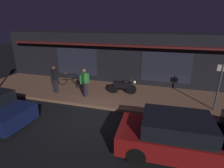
{
  "coord_description": "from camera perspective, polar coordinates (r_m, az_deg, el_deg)",
  "views": [
    {
      "loc": [
        3.02,
        -6.78,
        4.31
      ],
      "look_at": [
        0.31,
        2.4,
        0.95
      ],
      "focal_mm": 28.37,
      "sensor_mm": 36.0,
      "label": 1
    }
  ],
  "objects": [
    {
      "name": "sign_post",
      "position": [
        9.87,
        31.26,
        -0.02
      ],
      "size": [
        0.44,
        0.09,
        2.4
      ],
      "color": "#47474C",
      "rests_on": "sidewalk_slab"
    },
    {
      "name": "person_photographer",
      "position": [
        11.37,
        -17.97,
        1.59
      ],
      "size": [
        0.42,
        0.61,
        1.67
      ],
      "color": "#28232D",
      "rests_on": "sidewalk_slab"
    },
    {
      "name": "ground_plane",
      "position": [
        8.58,
        -6.65,
        -10.94
      ],
      "size": [
        60.0,
        60.0,
        0.0
      ],
      "primitive_type": "plane",
      "color": "black"
    },
    {
      "name": "parked_car_far",
      "position": [
        6.53,
        20.69,
        -15.57
      ],
      "size": [
        4.17,
        1.92,
        1.42
      ],
      "color": "black",
      "rests_on": "ground_plane"
    },
    {
      "name": "storefront_building",
      "position": [
        13.74,
        3.53,
        8.79
      ],
      "size": [
        18.0,
        3.3,
        3.6
      ],
      "color": "black",
      "rests_on": "ground_plane"
    },
    {
      "name": "person_bystander",
      "position": [
        10.35,
        -8.78,
        0.63
      ],
      "size": [
        0.44,
        0.54,
        1.67
      ],
      "color": "#28232D",
      "rests_on": "sidewalk_slab"
    },
    {
      "name": "sidewalk_slab",
      "position": [
        11.08,
        -0.65,
        -3.14
      ],
      "size": [
        18.0,
        4.0,
        0.15
      ],
      "primitive_type": "cube",
      "color": "#8C6047",
      "rests_on": "ground_plane"
    },
    {
      "name": "bicycle_parked",
      "position": [
        12.82,
        -13.45,
        1.55
      ],
      "size": [
        1.41,
        0.94,
        0.91
      ],
      "color": "black",
      "rests_on": "sidewalk_slab"
    },
    {
      "name": "motorcycle",
      "position": [
        10.74,
        3.56,
        -0.63
      ],
      "size": [
        1.7,
        0.55,
        0.97
      ],
      "color": "black",
      "rests_on": "sidewalk_slab"
    }
  ]
}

